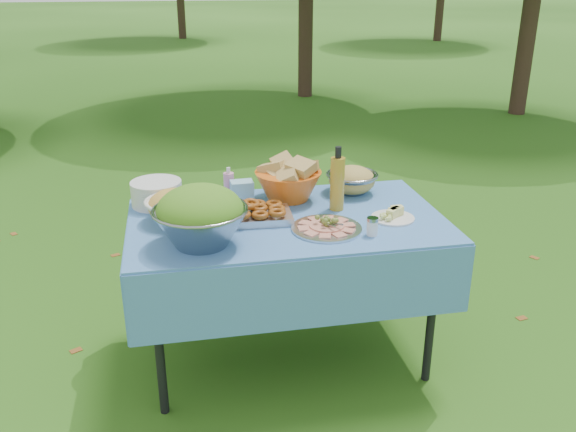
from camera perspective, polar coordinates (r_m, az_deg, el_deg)
The scene contains 14 objects.
ground at distance 3.21m, azimuth -0.08°, elevation -12.87°, with size 80.00×80.00×0.00m, color #193D0B.
picnic_table at distance 3.01m, azimuth -0.09°, elevation -6.92°, with size 1.46×0.86×0.76m, color #84D1FF.
salad_bowl at distance 2.55m, azimuth -8.21°, elevation 0.01°, with size 0.40×0.40×0.26m, color gray, non-canonical shape.
pasta_bowl_white at distance 2.84m, azimuth -10.54°, elevation 0.97°, with size 0.27×0.27×0.15m, color silver, non-canonical shape.
plate_stack at distance 3.06m, azimuth -12.20°, elevation 2.12°, with size 0.25×0.25×0.12m, color silver.
wipes_box at distance 3.06m, azimuth -4.33°, elevation 2.37°, with size 0.11×0.08×0.10m, color #92CEEB.
sanitizer_bottle at distance 3.11m, azimuth -5.56°, elevation 3.19°, with size 0.05×0.05×0.15m, color pink.
bread_bowl at distance 3.05m, azimuth 0.02°, elevation 3.58°, with size 0.34×0.34×0.22m, color orange, non-canonical shape.
pasta_bowl_steel at distance 3.18m, azimuth 6.00°, elevation 3.43°, with size 0.26×0.26×0.14m, color gray, non-canonical shape.
fried_tray at distance 2.82m, azimuth -2.78°, elevation 0.31°, with size 0.30×0.21×0.07m, color silver.
charcuterie_platter at distance 2.71m, azimuth 3.64°, elevation -0.56°, with size 0.32×0.32×0.07m, color silver.
oil_bottle at distance 2.91m, azimuth 4.65°, elevation 3.52°, with size 0.07×0.07×0.31m, color #B08A26.
cheese_plate at distance 2.87m, azimuth 9.81°, elevation 0.25°, with size 0.20×0.20×0.05m, color silver.
shaker at distance 2.68m, azimuth 7.90°, elevation -0.97°, with size 0.05×0.05×0.08m, color white.
Camera 1 is at (-0.50, -2.59, 1.84)m, focal length 38.00 mm.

